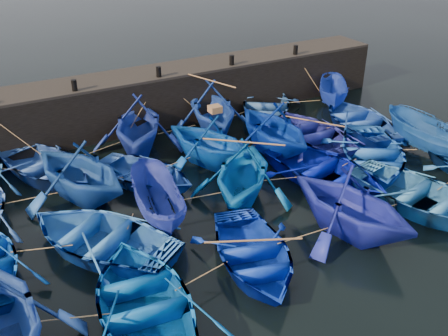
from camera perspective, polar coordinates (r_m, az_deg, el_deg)
ground at (r=17.83m, az=5.03°, el=-6.28°), size 120.00×120.00×0.00m
quay_wall at (r=25.62m, az=-8.02°, el=7.91°), size 26.00×2.50×2.50m
quay_top at (r=25.19m, az=-8.23°, el=10.70°), size 26.00×2.50×0.12m
bollard_1 at (r=23.22m, az=-16.74°, el=9.05°), size 0.24×0.24×0.50m
bollard_2 at (r=24.30m, az=-7.48°, el=10.85°), size 0.24×0.24×0.50m
bollard_3 at (r=25.96m, az=0.89°, el=12.23°), size 0.24×0.24×0.50m
bollard_4 at (r=28.10m, az=8.18°, el=13.22°), size 0.24×0.24×0.50m
boat_1 at (r=21.51m, az=-19.63°, el=0.20°), size 5.42×6.18×1.07m
boat_2 at (r=22.68m, az=-9.81°, el=5.05°), size 5.87×6.18×2.55m
boat_3 at (r=24.10m, az=-1.42°, el=6.95°), size 5.37×5.85×2.59m
boat_4 at (r=26.34m, az=4.75°, el=7.03°), size 6.10×6.46×1.09m
boat_5 at (r=28.04m, az=12.41°, el=8.32°), size 3.65×4.10×1.55m
boat_7 at (r=19.21m, az=-16.22°, el=-0.19°), size 5.73×6.10×2.56m
boat_8 at (r=20.10m, az=-9.04°, el=-0.66°), size 5.05×5.48×0.93m
boat_9 at (r=21.04m, az=-1.73°, el=3.28°), size 5.24×5.58×2.35m
boat_10 at (r=22.12m, az=5.69°, el=4.71°), size 4.20×4.86×2.54m
boat_11 at (r=23.61m, az=9.98°, el=4.05°), size 3.93×5.32×1.07m
boat_12 at (r=25.41m, az=15.18°, el=5.32°), size 4.88×6.05×1.11m
boat_14 at (r=16.63m, az=-13.91°, el=-7.60°), size 6.30×6.69×1.13m
boat_15 at (r=17.64m, az=-7.68°, el=-3.77°), size 2.12×4.28×1.59m
boat_16 at (r=18.52m, az=2.16°, el=-0.41°), size 5.91×5.97×2.38m
boat_17 at (r=20.28m, az=11.50°, el=-0.28°), size 5.11×6.23×1.13m
boat_18 at (r=22.07m, az=16.59°, el=1.56°), size 6.35×6.80×1.15m
boat_19 at (r=23.65m, az=22.75°, el=3.19°), size 2.66×4.93×1.81m
boat_21 at (r=14.07m, az=-9.06°, el=-14.83°), size 4.43×5.77×1.11m
boat_22 at (r=15.58m, az=3.33°, el=-9.79°), size 4.42×5.39×0.98m
boat_23 at (r=17.06m, az=14.35°, el=-3.87°), size 5.07×5.56×2.51m
boat_24 at (r=19.59m, az=21.56°, el=-2.93°), size 5.03×6.23×1.14m
wooden_crate at (r=20.65m, az=-1.04°, el=6.76°), size 0.49×0.46×0.28m
mooring_ropes at (r=21.01m, az=-3.04°, el=2.32°), size 18.13×11.69×2.10m
loose_oars at (r=19.88m, az=3.67°, el=3.60°), size 9.40×11.72×1.67m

